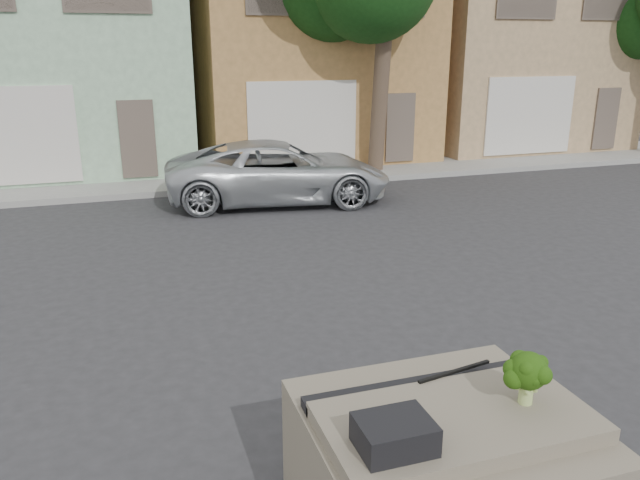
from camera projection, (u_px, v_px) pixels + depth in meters
ground_plane at (318, 355)px, 7.55m from camera, size 120.00×120.00×0.00m
sidewalk at (200, 179)px, 17.05m from camera, size 40.00×3.00×0.15m
townhouse_mint at (56, 38)px, 18.52m from camera, size 7.20×8.20×7.55m
townhouse_tan at (298, 39)px, 20.76m from camera, size 7.20×8.20×7.55m
townhouse_beige at (493, 40)px, 22.99m from camera, size 7.20×8.20×7.55m
silver_pickup at (279, 202)px, 14.94m from camera, size 5.53×3.13×1.46m
tree_near at (382, 19)px, 16.65m from camera, size 4.40×4.00×8.50m
car_dashboard at (442, 469)px, 4.67m from camera, size 2.00×1.80×1.12m
instrument_hump at (394, 434)px, 3.98m from camera, size 0.48×0.38×0.20m
wiper_arm at (455, 371)px, 4.92m from camera, size 0.69×0.15×0.02m
broccoli at (528, 378)px, 4.45m from camera, size 0.42×0.42×0.41m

